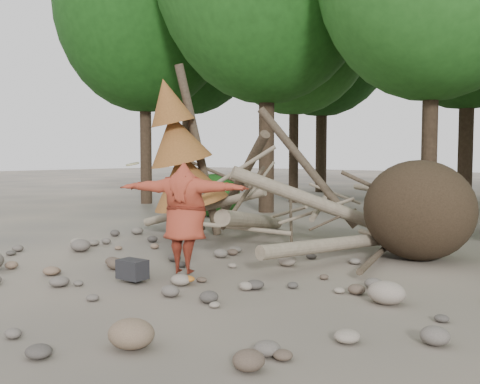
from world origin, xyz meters
The scene contains 12 objects.
ground centered at (0.00, 0.00, 0.00)m, with size 120.00×120.00×0.00m, color #514C44.
deadfall_pile centered at (2.02, 4.24, 0.95)m, with size 8.55×5.24×3.30m.
dead_conifer centered at (-3.12, 3.37, 2.11)m, with size 2.06×2.16×4.35m.
bush_left centered at (-5.50, 7.20, 0.72)m, with size 1.80×1.80×1.44m, color #194B14.
bush_mid centered at (0.80, 7.80, 0.56)m, with size 1.40×1.40×1.12m, color #215F1B.
frisbee_thrower centered at (0.11, 0.32, 1.01)m, with size 3.20×1.48×1.87m.
backpack centered at (-0.28, -0.49, 0.16)m, with size 0.47×0.31×0.31m, color black.
cloth_green centered at (-0.53, -0.18, 0.07)m, with size 0.39×0.32×0.15m, color #2E6B2B.
cloth_orange centered at (0.53, -0.05, 0.05)m, with size 0.27×0.22×0.10m, color #B0631E.
boulder_front_right centered at (2.06, -2.41, 0.16)m, with size 0.53×0.48×0.32m, color brown.
boulder_mid_right centered at (3.45, 0.95, 0.16)m, with size 0.53×0.48×0.32m, color gray.
boulder_mid_left centered at (-3.35, 0.59, 0.14)m, with size 0.45×0.41×0.27m, color #625A53.
Camera 1 is at (6.53, -6.00, 2.08)m, focal length 40.00 mm.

